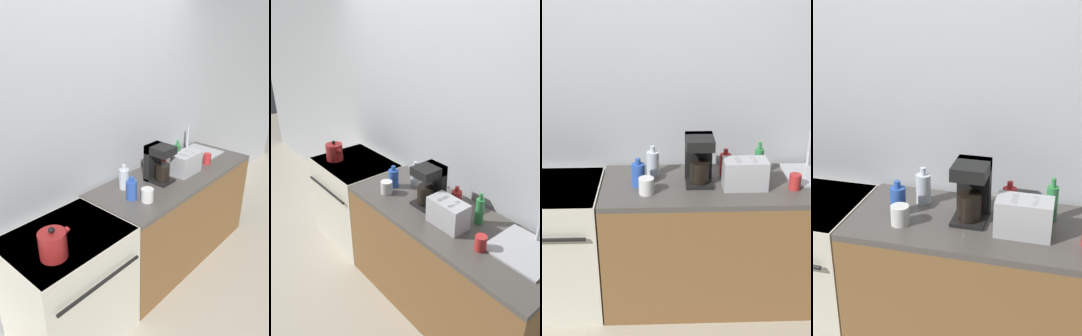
{
  "view_description": "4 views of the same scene",
  "coord_description": "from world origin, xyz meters",
  "views": [
    {
      "loc": [
        -1.68,
        -1.21,
        2.17
      ],
      "look_at": [
        0.16,
        0.43,
        1.07
      ],
      "focal_mm": 35.0,
      "sensor_mm": 36.0,
      "label": 1
    },
    {
      "loc": [
        1.98,
        -1.19,
        2.27
      ],
      "look_at": [
        0.1,
        0.35,
        1.09
      ],
      "focal_mm": 35.0,
      "sensor_mm": 36.0,
      "label": 2
    },
    {
      "loc": [
        0.14,
        -2.48,
        2.22
      ],
      "look_at": [
        0.25,
        0.35,
        1.0
      ],
      "focal_mm": 50.0,
      "sensor_mm": 36.0,
      "label": 3
    },
    {
      "loc": [
        0.86,
        -1.84,
        2.1
      ],
      "look_at": [
        0.25,
        0.41,
        1.15
      ],
      "focal_mm": 50.0,
      "sensor_mm": 36.0,
      "label": 4
    }
  ],
  "objects": [
    {
      "name": "cup_white",
      "position": [
        0.05,
        0.2,
        0.94
      ],
      "size": [
        0.1,
        0.1,
        0.11
      ],
      "color": "white",
      "rests_on": "counter_block"
    },
    {
      "name": "stove",
      "position": [
        -0.66,
        0.32,
        0.46
      ],
      "size": [
        0.79,
        0.67,
        0.89
      ],
      "color": "silver",
      "rests_on": "ground_plane"
    },
    {
      "name": "bottle_red",
      "position": [
        0.58,
        0.46,
        0.97
      ],
      "size": [
        0.08,
        0.08,
        0.19
      ],
      "color": "#B72828",
      "rests_on": "counter_block"
    },
    {
      "name": "kettle",
      "position": [
        -0.83,
        0.19,
        0.98
      ],
      "size": [
        0.21,
        0.17,
        0.21
      ],
      "color": "maroon",
      "rests_on": "stove"
    },
    {
      "name": "bottle_green",
      "position": [
        0.81,
        0.45,
        0.99
      ],
      "size": [
        0.06,
        0.06,
        0.24
      ],
      "color": "#338C47",
      "rests_on": "counter_block"
    },
    {
      "name": "counter_block",
      "position": [
        0.62,
        0.33,
        0.45
      ],
      "size": [
        1.74,
        0.66,
        0.89
      ],
      "color": "brown",
      "rests_on": "ground_plane"
    },
    {
      "name": "coffee_maker",
      "position": [
        0.4,
        0.37,
        1.06
      ],
      "size": [
        0.18,
        0.22,
        0.33
      ],
      "color": "black",
      "rests_on": "counter_block"
    },
    {
      "name": "bottle_clear",
      "position": [
        0.09,
        0.48,
        0.98
      ],
      "size": [
        0.09,
        0.09,
        0.21
      ],
      "color": "silver",
      "rests_on": "counter_block"
    },
    {
      "name": "bottle_blue",
      "position": [
        -0.01,
        0.31,
        0.97
      ],
      "size": [
        0.09,
        0.09,
        0.19
      ],
      "color": "#2D56B7",
      "rests_on": "counter_block"
    },
    {
      "name": "cup_red",
      "position": [
        1.01,
        0.23,
        0.94
      ],
      "size": [
        0.08,
        0.08,
        0.1
      ],
      "color": "red",
      "rests_on": "counter_block"
    },
    {
      "name": "ground_plane",
      "position": [
        0.0,
        0.0,
        0.0
      ],
      "size": [
        12.0,
        12.0,
        0.0
      ],
      "primitive_type": "plane",
      "color": "beige"
    },
    {
      "name": "wall_back",
      "position": [
        0.0,
        0.71,
        1.3
      ],
      "size": [
        8.0,
        0.05,
        2.6
      ],
      "color": "silver",
      "rests_on": "ground_plane"
    },
    {
      "name": "sink_tray",
      "position": [
        1.2,
        0.44,
        0.91
      ],
      "size": [
        0.4,
        0.38,
        0.28
      ],
      "color": "#B7B7BC",
      "rests_on": "counter_block"
    },
    {
      "name": "toaster",
      "position": [
        0.69,
        0.26,
        0.99
      ],
      "size": [
        0.28,
        0.16,
        0.19
      ],
      "color": "#BCBCC1",
      "rests_on": "counter_block"
    }
  ]
}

